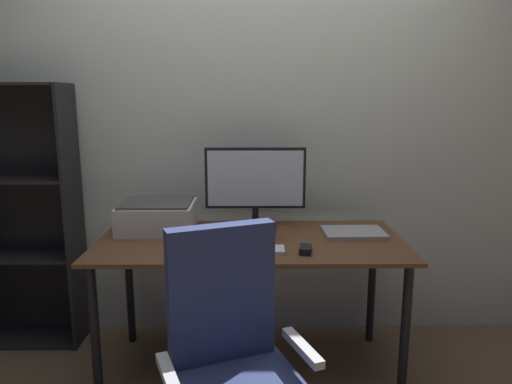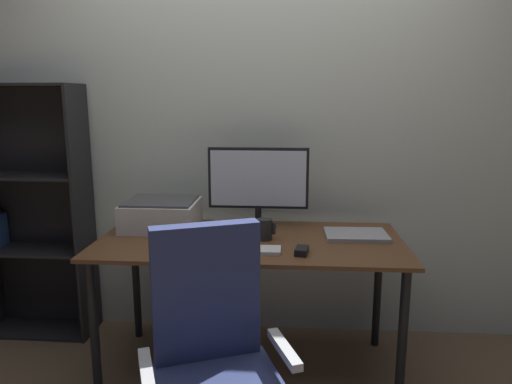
% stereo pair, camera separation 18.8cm
% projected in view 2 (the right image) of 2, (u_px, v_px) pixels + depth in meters
% --- Properties ---
extents(ground_plane, '(12.00, 12.00, 0.00)m').
position_uv_depth(ground_plane, '(250.00, 369.00, 2.57)').
color(ground_plane, brown).
extents(back_wall, '(6.40, 0.10, 2.60)m').
position_uv_depth(back_wall, '(257.00, 124.00, 2.84)').
color(back_wall, beige).
rests_on(back_wall, ground).
extents(desk, '(1.57, 0.74, 0.74)m').
position_uv_depth(desk, '(250.00, 254.00, 2.44)').
color(desk, '#56351E').
rests_on(desk, ground).
extents(monitor, '(0.56, 0.20, 0.45)m').
position_uv_depth(monitor, '(258.00, 182.00, 2.60)').
color(monitor, black).
rests_on(monitor, desk).
extents(keyboard, '(0.29, 0.11, 0.02)m').
position_uv_depth(keyboard, '(250.00, 250.00, 2.23)').
color(keyboard, silver).
rests_on(keyboard, desk).
extents(mouse, '(0.07, 0.10, 0.03)m').
position_uv_depth(mouse, '(302.00, 251.00, 2.19)').
color(mouse, black).
rests_on(mouse, desk).
extents(coffee_mug, '(0.10, 0.08, 0.11)m').
position_uv_depth(coffee_mug, '(265.00, 229.00, 2.41)').
color(coffee_mug, black).
rests_on(coffee_mug, desk).
extents(laptop, '(0.33, 0.24, 0.02)m').
position_uv_depth(laptop, '(356.00, 235.00, 2.46)').
color(laptop, '#99999E').
rests_on(laptop, desk).
extents(printer, '(0.40, 0.34, 0.16)m').
position_uv_depth(printer, '(161.00, 214.00, 2.61)').
color(printer, silver).
rests_on(printer, desk).
extents(office_chair, '(0.58, 0.59, 1.01)m').
position_uv_depth(office_chair, '(215.00, 382.00, 1.68)').
color(office_chair, '#B7BABC').
rests_on(office_chair, ground).
extents(bookshelf, '(0.67, 0.28, 1.54)m').
position_uv_depth(bookshelf, '(33.00, 213.00, 2.88)').
color(bookshelf, black).
rests_on(bookshelf, ground).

